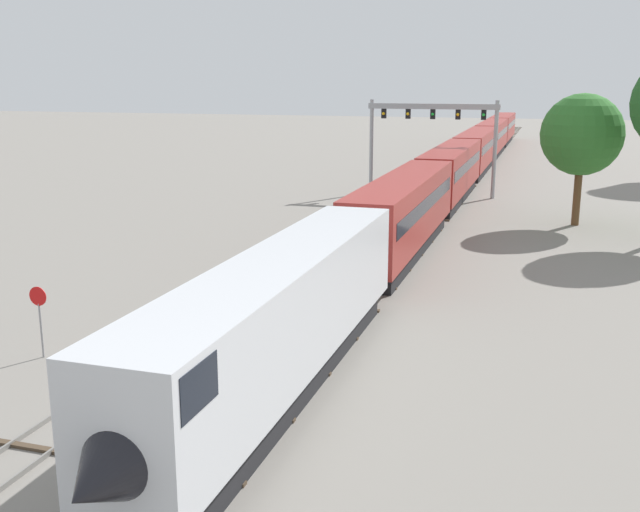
# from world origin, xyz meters

# --- Properties ---
(ground_plane) EXTENTS (400.00, 400.00, 0.00)m
(ground_plane) POSITION_xyz_m (0.00, 0.00, 0.00)
(ground_plane) COLOR gray
(track_main) EXTENTS (2.60, 200.00, 0.16)m
(track_main) POSITION_xyz_m (2.00, 60.00, 0.07)
(track_main) COLOR slate
(track_main) RESTS_ON ground
(track_near) EXTENTS (2.60, 160.00, 0.16)m
(track_near) POSITION_xyz_m (-3.50, 40.00, 0.07)
(track_near) COLOR slate
(track_near) RESTS_ON ground
(passenger_train) EXTENTS (3.04, 130.88, 4.80)m
(passenger_train) POSITION_xyz_m (2.00, 59.22, 2.61)
(passenger_train) COLOR silver
(passenger_train) RESTS_ON ground
(signal_gantry) EXTENTS (12.10, 0.49, 8.84)m
(signal_gantry) POSITION_xyz_m (-0.25, 50.57, 6.46)
(signal_gantry) COLOR #999BA0
(signal_gantry) RESTS_ON ground
(stop_sign) EXTENTS (0.76, 0.08, 2.88)m
(stop_sign) POSITION_xyz_m (-8.00, 4.38, 1.87)
(stop_sign) COLOR gray
(stop_sign) RESTS_ON ground
(trackside_tree_left) EXTENTS (5.96, 5.96, 9.71)m
(trackside_tree_left) POSITION_xyz_m (12.48, 39.32, 6.69)
(trackside_tree_left) COLOR brown
(trackside_tree_left) RESTS_ON ground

